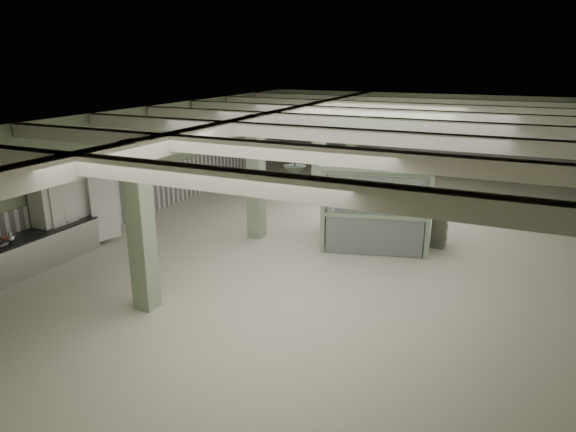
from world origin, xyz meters
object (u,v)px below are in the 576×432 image
at_px(walkin_cooler, 73,214).
at_px(guard_booth, 377,186).
at_px(prep_counter, 3,262).
at_px(filing_cabinet, 440,226).

distance_m(walkin_cooler, guard_booth, 8.48).
bearing_deg(walkin_cooler, guard_booth, 28.76).
height_order(walkin_cooler, guard_booth, guard_booth).
relative_size(prep_counter, walkin_cooler, 2.42).
bearing_deg(guard_booth, walkin_cooler, -165.69).
relative_size(walkin_cooler, guard_booth, 0.62).
bearing_deg(guard_booth, prep_counter, -153.38).
bearing_deg(prep_counter, filing_cabinet, 36.70).
relative_size(prep_counter, filing_cabinet, 4.44).
height_order(prep_counter, filing_cabinet, filing_cabinet).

